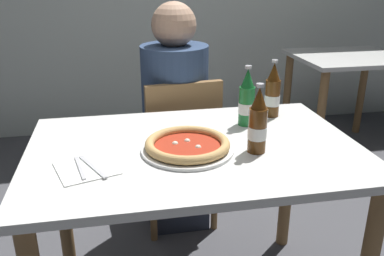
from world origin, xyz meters
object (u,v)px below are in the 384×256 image
object	(u,v)px
chair_behind_table	(179,146)
beer_bottle_center	(258,124)
beer_bottle_left	(273,93)
diner_seated	(175,125)
dining_table_background	(347,76)
pizza_margherita_near	(188,146)
dining_table_main	(195,174)
beer_bottle_right	(247,100)
napkin_with_cutlery	(87,168)

from	to	relation	value
chair_behind_table	beer_bottle_center	xyz separation A→B (m)	(0.17, -0.70, 0.37)
beer_bottle_left	chair_behind_table	bearing A→B (deg)	135.10
diner_seated	beer_bottle_center	world-z (taller)	diner_seated
dining_table_background	pizza_margherita_near	bearing A→B (deg)	-135.72
beer_bottle_left	beer_bottle_center	xyz separation A→B (m)	(-0.19, -0.35, 0.00)
dining_table_main	beer_bottle_left	world-z (taller)	beer_bottle_left
pizza_margherita_near	beer_bottle_right	xyz separation A→B (m)	(0.28, 0.22, 0.08)
chair_behind_table	diner_seated	size ratio (longest dim) A/B	0.70
dining_table_main	napkin_with_cutlery	distance (m)	0.41
diner_seated	dining_table_main	bearing A→B (deg)	-92.46
diner_seated	dining_table_background	distance (m)	1.61
chair_behind_table	beer_bottle_right	world-z (taller)	beer_bottle_right
beer_bottle_right	beer_bottle_center	bearing A→B (deg)	-99.97
napkin_with_cutlery	dining_table_main	bearing A→B (deg)	17.15
chair_behind_table	dining_table_main	bearing A→B (deg)	79.77
diner_seated	pizza_margherita_near	distance (m)	0.73
beer_bottle_right	napkin_with_cutlery	size ratio (longest dim) A/B	1.09
diner_seated	beer_bottle_center	bearing A→B (deg)	-76.86
pizza_margherita_near	beer_bottle_center	bearing A→B (deg)	-11.43
dining_table_main	diner_seated	size ratio (longest dim) A/B	0.99
chair_behind_table	pizza_margherita_near	bearing A→B (deg)	77.04
dining_table_background	chair_behind_table	bearing A→B (deg)	-150.56
chair_behind_table	diner_seated	distance (m)	0.11
diner_seated	dining_table_background	bearing A→B (deg)	27.75
dining_table_background	pizza_margherita_near	size ratio (longest dim) A/B	2.45
dining_table_background	beer_bottle_center	bearing A→B (deg)	-129.85
beer_bottle_right	dining_table_main	bearing A→B (deg)	-145.24
dining_table_main	dining_table_background	xyz separation A→B (m)	(1.46, 1.41, -0.04)
dining_table_background	beer_bottle_left	size ratio (longest dim) A/B	3.24
beer_bottle_center	beer_bottle_right	bearing A→B (deg)	80.03
napkin_with_cutlery	chair_behind_table	bearing A→B (deg)	60.30
dining_table_background	dining_table_main	bearing A→B (deg)	-135.91
pizza_margherita_near	beer_bottle_right	size ratio (longest dim) A/B	1.32
dining_table_main	chair_behind_table	xyz separation A→B (m)	(0.04, 0.61, -0.15)
beer_bottle_right	diner_seated	bearing A→B (deg)	114.47
chair_behind_table	diner_seated	world-z (taller)	diner_seated
chair_behind_table	napkin_with_cutlery	xyz separation A→B (m)	(-0.41, -0.73, 0.27)
dining_table_background	pizza_margherita_near	xyz separation A→B (m)	(-1.49, -1.45, 0.18)
diner_seated	beer_bottle_center	size ratio (longest dim) A/B	4.89
dining_table_background	beer_bottle_right	size ratio (longest dim) A/B	3.24
beer_bottle_center	napkin_with_cutlery	distance (m)	0.59
chair_behind_table	beer_bottle_right	bearing A→B (deg)	109.22
dining_table_main	napkin_with_cutlery	bearing A→B (deg)	-162.85
napkin_with_cutlery	dining_table_background	bearing A→B (deg)	39.79
pizza_margherita_near	beer_bottle_center	xyz separation A→B (m)	(0.24, -0.05, 0.08)
beer_bottle_right	napkin_with_cutlery	bearing A→B (deg)	-155.20
dining_table_main	napkin_with_cutlery	size ratio (longest dim) A/B	5.30
chair_behind_table	beer_bottle_left	distance (m)	0.62
dining_table_main	chair_behind_table	distance (m)	0.63
dining_table_main	diner_seated	distance (m)	0.66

